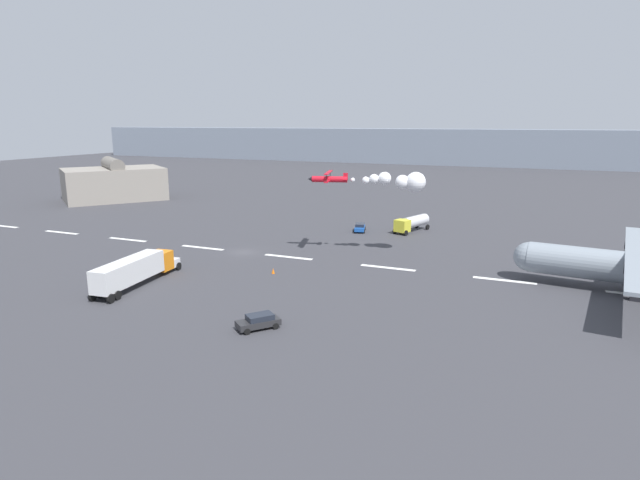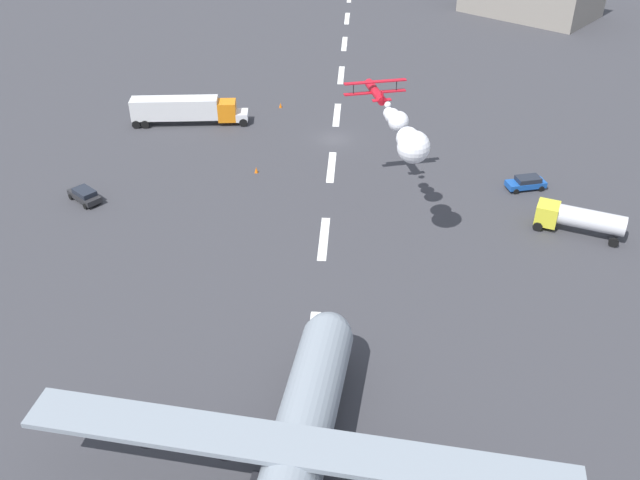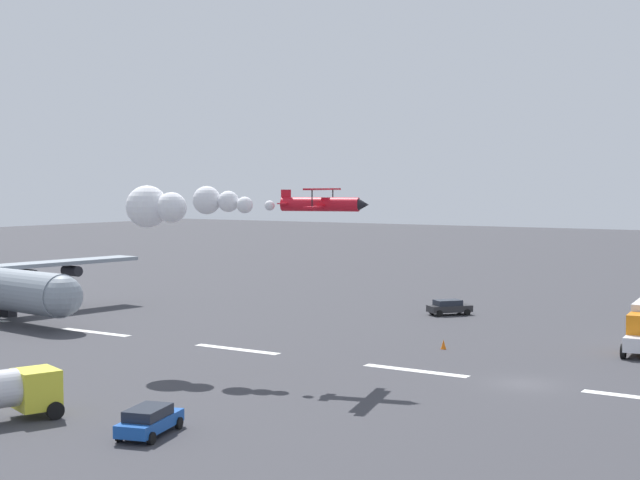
# 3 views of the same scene
# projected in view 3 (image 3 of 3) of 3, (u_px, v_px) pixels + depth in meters

# --- Properties ---
(ground_plane) EXTENTS (440.00, 440.00, 0.00)m
(ground_plane) POSITION_uv_depth(u_px,v_px,m) (523.00, 384.00, 60.91)
(ground_plane) COLOR #38383D
(ground_plane) RESTS_ON ground
(runway_stripe_5) EXTENTS (8.00, 0.90, 0.01)m
(runway_stripe_5) POSITION_uv_depth(u_px,v_px,m) (415.00, 371.00, 65.18)
(runway_stripe_5) COLOR white
(runway_stripe_5) RESTS_ON ground
(runway_stripe_6) EXTENTS (8.00, 0.90, 0.01)m
(runway_stripe_6) POSITION_uv_depth(u_px,v_px,m) (237.00, 349.00, 73.70)
(runway_stripe_6) COLOR white
(runway_stripe_6) RESTS_ON ground
(runway_stripe_7) EXTENTS (8.00, 0.90, 0.01)m
(runway_stripe_7) POSITION_uv_depth(u_px,v_px,m) (95.00, 332.00, 82.22)
(runway_stripe_7) COLOR white
(runway_stripe_7) RESTS_ON ground
(stunt_biplane_red) EXTENTS (17.54, 8.36, 3.04)m
(stunt_biplane_red) POSITION_uv_depth(u_px,v_px,m) (186.00, 205.00, 66.06)
(stunt_biplane_red) COLOR red
(followme_car_yellow) EXTENTS (4.15, 4.51, 1.52)m
(followme_car_yellow) POSITION_uv_depth(u_px,v_px,m) (449.00, 307.00, 93.26)
(followme_car_yellow) COLOR #262628
(followme_car_yellow) RESTS_ON ground
(airport_staff_sedan) EXTENTS (2.95, 4.79, 1.52)m
(airport_staff_sedan) POSITION_uv_depth(u_px,v_px,m) (149.00, 420.00, 48.24)
(airport_staff_sedan) COLOR #194CA5
(airport_staff_sedan) RESTS_ON ground
(traffic_cone_far) EXTENTS (0.44, 0.44, 0.75)m
(traffic_cone_far) POSITION_uv_depth(u_px,v_px,m) (443.00, 344.00, 73.76)
(traffic_cone_far) COLOR orange
(traffic_cone_far) RESTS_ON ground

